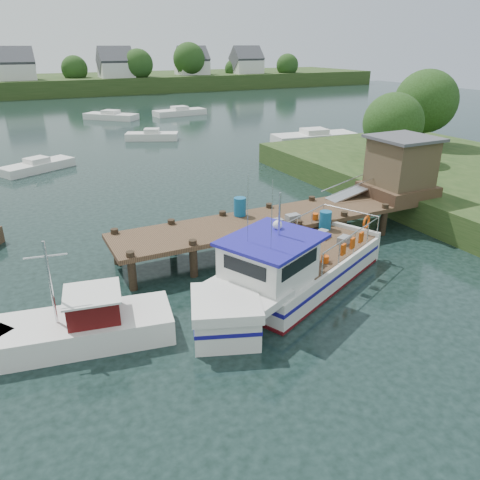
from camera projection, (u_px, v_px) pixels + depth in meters
name	position (u px, v px, depth m)	size (l,w,h in m)	color
ground_plane	(245.00, 251.00, 21.40)	(160.00, 160.00, 0.00)	black
far_shore	(46.00, 82.00, 88.43)	(140.00, 42.55, 9.22)	#2F441C
dock	(361.00, 186.00, 23.24)	(16.60, 3.00, 4.78)	#4A3523
lobster_boat	(288.00, 273.00, 17.39)	(9.84, 6.34, 4.95)	silver
work_boat	(71.00, 328.00, 14.60)	(6.81, 3.02, 3.56)	silver
moored_far	(180.00, 112.00, 61.78)	(7.09, 3.07, 1.17)	silver
moored_a	(38.00, 166.00, 34.79)	(5.59, 4.15, 0.99)	silver
moored_b	(152.00, 136.00, 45.92)	(5.27, 3.64, 1.11)	silver
moored_c	(314.00, 137.00, 44.97)	(8.30, 3.65, 1.27)	silver
moored_d	(111.00, 116.00, 58.40)	(6.36, 6.31, 1.14)	silver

